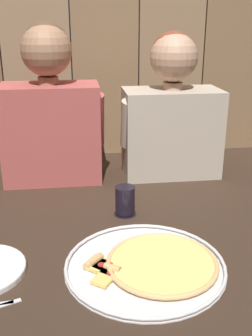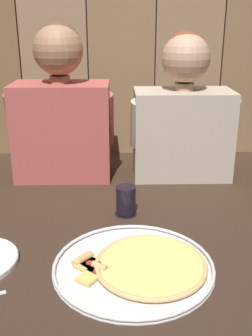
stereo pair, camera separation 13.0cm
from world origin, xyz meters
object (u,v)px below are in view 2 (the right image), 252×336
Objects in this scene: diner_left at (61,109)px; diner_right at (183,114)px; pizza_tray at (139,265)px; drinking_glass at (126,201)px.

diner_right is (0.50, 0.00, -0.02)m from diner_left.
diner_right is at bearing 0.00° from diner_left.
diner_left is at bearing 112.17° from pizza_tray.
drinking_glass is at bearing 95.07° from pizza_tray.
diner_left reaches higher than drinking_glass.
diner_left is (-0.26, 0.37, 0.24)m from drinking_glass.
pizza_tray is 0.78m from diner_right.
drinking_glass is at bearing -55.55° from diner_left.
pizza_tray is 0.80m from diner_left.
pizza_tray is at bearing -67.83° from diner_left.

